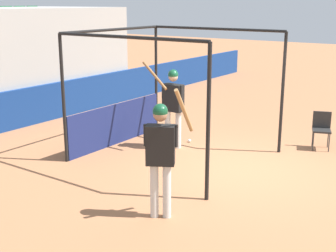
# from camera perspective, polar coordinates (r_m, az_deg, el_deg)

# --- Properties ---
(ground_plane) EXTENTS (60.00, 60.00, 0.00)m
(ground_plane) POSITION_cam_1_polar(r_m,az_deg,el_deg) (9.54, 8.78, -5.21)
(ground_plane) COLOR #9E6642
(outfield_wall) EXTENTS (24.00, 0.12, 1.03)m
(outfield_wall) POSITION_cam_1_polar(r_m,az_deg,el_deg) (13.27, -16.04, 2.42)
(outfield_wall) COLOR navy
(outfield_wall) RESTS_ON ground
(batting_cage) EXTENTS (3.24, 3.48, 2.68)m
(batting_cage) POSITION_cam_1_polar(r_m,az_deg,el_deg) (10.41, -3.31, 3.51)
(batting_cage) COLOR black
(batting_cage) RESTS_ON ground
(player_batter) EXTENTS (0.54, 0.95, 1.97)m
(player_batter) POSITION_cam_1_polar(r_m,az_deg,el_deg) (10.50, 0.56, 3.10)
(player_batter) COLOR silver
(player_batter) RESTS_ON ground
(player_waiting) EXTENTS (0.65, 0.62, 2.08)m
(player_waiting) POSITION_cam_1_polar(r_m,az_deg,el_deg) (7.04, -0.85, -2.91)
(player_waiting) COLOR silver
(player_waiting) RESTS_ON ground
(folding_chair) EXTENTS (0.52, 0.52, 0.84)m
(folding_chair) POSITION_cam_1_polar(r_m,az_deg,el_deg) (11.18, 18.22, -0.03)
(folding_chair) COLOR black
(folding_chair) RESTS_ON ground
(baseball) EXTENTS (0.07, 0.07, 0.07)m
(baseball) POSITION_cam_1_polar(r_m,az_deg,el_deg) (11.20, 2.62, -1.80)
(baseball) COLOR white
(baseball) RESTS_ON ground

